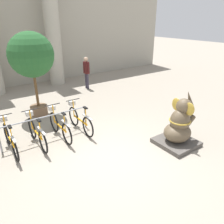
% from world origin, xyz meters
% --- Properties ---
extents(ground_plane, '(60.00, 60.00, 0.00)m').
position_xyz_m(ground_plane, '(0.00, 0.00, 0.00)').
color(ground_plane, gray).
extents(building_facade, '(20.00, 0.20, 6.00)m').
position_xyz_m(building_facade, '(0.00, 8.60, 3.00)').
color(building_facade, '#A39E8E').
rests_on(building_facade, ground_plane).
extents(column_right, '(0.97, 0.97, 5.16)m').
position_xyz_m(column_right, '(1.58, 7.60, 2.62)').
color(column_right, '#ADA899').
rests_on(column_right, ground_plane).
extents(bike_rack, '(2.76, 0.05, 0.77)m').
position_xyz_m(bike_rack, '(-1.08, 1.95, 0.58)').
color(bike_rack, gray).
rests_on(bike_rack, ground_plane).
extents(bicycle_0, '(0.48, 1.67, 0.97)m').
position_xyz_m(bicycle_0, '(-2.16, 1.86, 0.40)').
color(bicycle_0, black).
rests_on(bicycle_0, ground_plane).
extents(bicycle_1, '(0.48, 1.67, 0.97)m').
position_xyz_m(bicycle_1, '(-1.44, 1.81, 0.40)').
color(bicycle_1, black).
rests_on(bicycle_1, ground_plane).
extents(bicycle_2, '(0.48, 1.67, 0.97)m').
position_xyz_m(bicycle_2, '(-0.72, 1.83, 0.40)').
color(bicycle_2, black).
rests_on(bicycle_2, ground_plane).
extents(bicycle_3, '(0.48, 1.67, 0.97)m').
position_xyz_m(bicycle_3, '(-0.00, 1.86, 0.40)').
color(bicycle_3, black).
rests_on(bicycle_3, ground_plane).
extents(elephant_statue, '(1.08, 1.08, 1.65)m').
position_xyz_m(elephant_statue, '(1.96, -0.57, 0.56)').
color(elephant_statue, '#4C4742').
rests_on(elephant_statue, ground_plane).
extents(person_pedestrian, '(0.22, 0.47, 1.64)m').
position_xyz_m(person_pedestrian, '(2.50, 5.84, 0.98)').
color(person_pedestrian, '#383342').
rests_on(person_pedestrian, ground_plane).
extents(potted_tree, '(1.59, 1.59, 3.07)m').
position_xyz_m(potted_tree, '(-0.69, 3.94, 2.20)').
color(potted_tree, brown).
rests_on(potted_tree, ground_plane).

